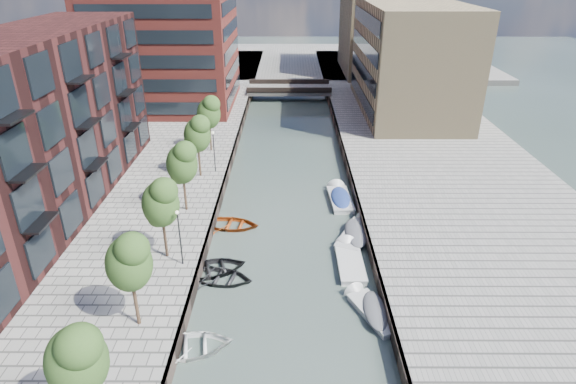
{
  "coord_description": "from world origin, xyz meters",
  "views": [
    {
      "loc": [
        0.14,
        -3.55,
        19.81
      ],
      "look_at": [
        0.0,
        30.18,
        3.5
      ],
      "focal_mm": 30.0,
      "sensor_mm": 36.0,
      "label": 1
    }
  ],
  "objects_px": {
    "motorboat_3": "(339,197)",
    "sloop_2": "(232,227)",
    "tree_1": "(76,358)",
    "sloop_4": "(213,272)",
    "sloop_3": "(191,350)",
    "tree_6": "(209,112)",
    "bridge": "(289,89)",
    "motorboat_1": "(371,309)",
    "tree_4": "(182,162)",
    "motorboat_2": "(349,260)",
    "tree_5": "(197,133)",
    "tree_2": "(129,260)",
    "sloop_1": "(222,280)",
    "tree_3": "(160,201)",
    "car": "(373,106)",
    "motorboat_4": "(357,233)"
  },
  "relations": [
    {
      "from": "motorboat_3",
      "to": "sloop_2",
      "type": "bearing_deg",
      "value": -151.45
    },
    {
      "from": "tree_1",
      "to": "sloop_4",
      "type": "bearing_deg",
      "value": 76.55
    },
    {
      "from": "sloop_3",
      "to": "tree_6",
      "type": "bearing_deg",
      "value": -4.85
    },
    {
      "from": "tree_6",
      "to": "sloop_4",
      "type": "distance_m",
      "value": 22.44
    },
    {
      "from": "bridge",
      "to": "motorboat_1",
      "type": "height_order",
      "value": "bridge"
    },
    {
      "from": "sloop_2",
      "to": "motorboat_1",
      "type": "relative_size",
      "value": 0.94
    },
    {
      "from": "tree_4",
      "to": "sloop_3",
      "type": "relative_size",
      "value": 1.24
    },
    {
      "from": "bridge",
      "to": "tree_4",
      "type": "bearing_deg",
      "value": -102.0
    },
    {
      "from": "sloop_2",
      "to": "motorboat_2",
      "type": "distance_m",
      "value": 10.33
    },
    {
      "from": "tree_1",
      "to": "sloop_3",
      "type": "relative_size",
      "value": 1.24
    },
    {
      "from": "bridge",
      "to": "tree_5",
      "type": "distance_m",
      "value": 34.3
    },
    {
      "from": "sloop_3",
      "to": "sloop_4",
      "type": "bearing_deg",
      "value": -11.81
    },
    {
      "from": "motorboat_1",
      "to": "tree_2",
      "type": "bearing_deg",
      "value": -170.55
    },
    {
      "from": "sloop_4",
      "to": "sloop_3",
      "type": "bearing_deg",
      "value": 160.66
    },
    {
      "from": "tree_2",
      "to": "sloop_1",
      "type": "xyz_separation_m",
      "value": [
        3.96,
        5.46,
        -5.31
      ]
    },
    {
      "from": "tree_1",
      "to": "sloop_1",
      "type": "xyz_separation_m",
      "value": [
        3.96,
        12.46,
        -5.31
      ]
    },
    {
      "from": "sloop_4",
      "to": "tree_4",
      "type": "bearing_deg",
      "value": 4.56
    },
    {
      "from": "tree_4",
      "to": "tree_5",
      "type": "xyz_separation_m",
      "value": [
        0.0,
        7.0,
        0.0
      ]
    },
    {
      "from": "tree_3",
      "to": "tree_6",
      "type": "xyz_separation_m",
      "value": [
        0.0,
        21.0,
        0.0
      ]
    },
    {
      "from": "tree_1",
      "to": "tree_3",
      "type": "relative_size",
      "value": 1.0
    },
    {
      "from": "sloop_4",
      "to": "motorboat_2",
      "type": "bearing_deg",
      "value": -100.09
    },
    {
      "from": "sloop_2",
      "to": "car",
      "type": "bearing_deg",
      "value": -20.34
    },
    {
      "from": "tree_1",
      "to": "sloop_1",
      "type": "distance_m",
      "value": 14.11
    },
    {
      "from": "bridge",
      "to": "sloop_3",
      "type": "height_order",
      "value": "bridge"
    },
    {
      "from": "tree_1",
      "to": "sloop_3",
      "type": "xyz_separation_m",
      "value": [
        3.1,
        5.91,
        -5.31
      ]
    },
    {
      "from": "tree_1",
      "to": "motorboat_1",
      "type": "bearing_deg",
      "value": 34.09
    },
    {
      "from": "motorboat_4",
      "to": "car",
      "type": "relative_size",
      "value": 1.33
    },
    {
      "from": "tree_4",
      "to": "sloop_3",
      "type": "height_order",
      "value": "tree_4"
    },
    {
      "from": "bridge",
      "to": "car",
      "type": "distance_m",
      "value": 15.98
    },
    {
      "from": "tree_5",
      "to": "tree_6",
      "type": "relative_size",
      "value": 1.0
    },
    {
      "from": "tree_4",
      "to": "sloop_3",
      "type": "xyz_separation_m",
      "value": [
        3.1,
        -15.09,
        -5.31
      ]
    },
    {
      "from": "tree_3",
      "to": "tree_4",
      "type": "relative_size",
      "value": 1.0
    },
    {
      "from": "tree_5",
      "to": "sloop_3",
      "type": "height_order",
      "value": "tree_5"
    },
    {
      "from": "tree_4",
      "to": "motorboat_3",
      "type": "relative_size",
      "value": 1.09
    },
    {
      "from": "tree_4",
      "to": "tree_6",
      "type": "bearing_deg",
      "value": 90.0
    },
    {
      "from": "motorboat_1",
      "to": "motorboat_2",
      "type": "bearing_deg",
      "value": 97.62
    },
    {
      "from": "bridge",
      "to": "tree_5",
      "type": "xyz_separation_m",
      "value": [
        -8.5,
        -33.0,
        3.92
      ]
    },
    {
      "from": "motorboat_4",
      "to": "car",
      "type": "distance_m",
      "value": 31.95
    },
    {
      "from": "bridge",
      "to": "car",
      "type": "relative_size",
      "value": 3.05
    },
    {
      "from": "tree_2",
      "to": "motorboat_1",
      "type": "bearing_deg",
      "value": 9.45
    },
    {
      "from": "tree_1",
      "to": "motorboat_4",
      "type": "height_order",
      "value": "tree_1"
    },
    {
      "from": "sloop_4",
      "to": "car",
      "type": "height_order",
      "value": "car"
    },
    {
      "from": "tree_1",
      "to": "tree_2",
      "type": "relative_size",
      "value": 1.0
    },
    {
      "from": "tree_3",
      "to": "tree_4",
      "type": "height_order",
      "value": "same"
    },
    {
      "from": "tree_6",
      "to": "motorboat_3",
      "type": "relative_size",
      "value": 1.09
    },
    {
      "from": "tree_5",
      "to": "tree_3",
      "type": "bearing_deg",
      "value": -90.0
    },
    {
      "from": "sloop_2",
      "to": "tree_4",
      "type": "bearing_deg",
      "value": 80.41
    },
    {
      "from": "tree_6",
      "to": "car",
      "type": "xyz_separation_m",
      "value": [
        19.99,
        14.91,
        -3.58
      ]
    },
    {
      "from": "sloop_1",
      "to": "motorboat_2",
      "type": "relative_size",
      "value": 0.85
    },
    {
      "from": "tree_1",
      "to": "tree_6",
      "type": "height_order",
      "value": "same"
    }
  ]
}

